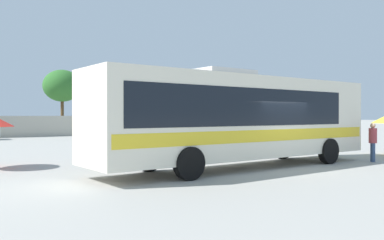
% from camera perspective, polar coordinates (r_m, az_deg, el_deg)
% --- Properties ---
extents(ground_plane, '(300.00, 300.00, 0.00)m').
position_cam_1_polar(ground_plane, '(24.05, -5.02, -4.11)').
color(ground_plane, '#A3A099').
extents(perimeter_wall, '(80.00, 0.30, 1.95)m').
position_cam_1_polar(perimeter_wall, '(41.34, -16.87, -0.79)').
color(perimeter_wall, '#B2AD9E').
rests_on(perimeter_wall, ground_plane).
extents(coach_bus_cream_yellow, '(12.44, 3.51, 3.67)m').
position_cam_1_polar(coach_bus_cream_yellow, '(15.51, 6.52, 0.49)').
color(coach_bus_cream_yellow, silver).
rests_on(coach_bus_cream_yellow, ground_plane).
extents(attendant_by_bus_door, '(0.47, 0.47, 1.67)m').
position_cam_1_polar(attendant_by_bus_door, '(19.16, 23.97, -2.56)').
color(attendant_by_bus_door, '#33476B').
rests_on(attendant_by_bus_door, ground_plane).
extents(roadside_tree_midleft, '(3.82, 3.82, 6.65)m').
position_cam_1_polar(roadside_tree_midleft, '(43.69, -17.71, 4.56)').
color(roadside_tree_midleft, brown).
rests_on(roadside_tree_midleft, ground_plane).
extents(roadside_tree_midright, '(5.05, 5.05, 7.54)m').
position_cam_1_polar(roadside_tree_midright, '(45.82, -9.03, 4.88)').
color(roadside_tree_midright, brown).
rests_on(roadside_tree_midright, ground_plane).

